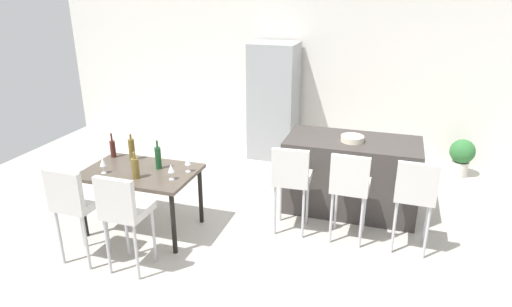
{
  "coord_description": "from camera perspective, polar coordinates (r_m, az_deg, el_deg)",
  "views": [
    {
      "loc": [
        0.83,
        -4.14,
        2.68
      ],
      "look_at": [
        -0.61,
        0.41,
        0.85
      ],
      "focal_mm": 31.14,
      "sensor_mm": 36.0,
      "label": 1
    }
  ],
  "objects": [
    {
      "name": "wine_bottle_right",
      "position": [
        5.55,
        -17.92,
        0.63
      ],
      "size": [
        0.06,
        0.06,
        0.3
      ],
      "color": "#471E19",
      "rests_on": "dining_table"
    },
    {
      "name": "back_wall",
      "position": [
        7.32,
        10.98,
        10.92
      ],
      "size": [
        10.0,
        0.12,
        2.9
      ],
      "primitive_type": "cube",
      "color": "silver",
      "rests_on": "ground_plane"
    },
    {
      "name": "wine_bottle_left",
      "position": [
        5.06,
        -12.46,
        -0.5
      ],
      "size": [
        0.07,
        0.07,
        0.33
      ],
      "color": "#194723",
      "rests_on": "dining_table"
    },
    {
      "name": "wine_glass_middle",
      "position": [
        4.75,
        -10.87,
        -1.92
      ],
      "size": [
        0.07,
        0.07,
        0.17
      ],
      "color": "silver",
      "rests_on": "dining_table"
    },
    {
      "name": "wine_bottle_inner",
      "position": [
        4.87,
        -15.22,
        -1.8
      ],
      "size": [
        0.08,
        0.08,
        0.3
      ],
      "color": "brown",
      "rests_on": "dining_table"
    },
    {
      "name": "fruit_bowl",
      "position": [
        5.41,
        12.27,
        1.87
      ],
      "size": [
        0.27,
        0.27,
        0.07
      ],
      "primitive_type": "cylinder",
      "color": "beige",
      "rests_on": "kitchen_island"
    },
    {
      "name": "dining_chair_near",
      "position": [
        4.72,
        -22.34,
        -5.58
      ],
      "size": [
        0.41,
        0.41,
        1.05
      ],
      "color": "beige",
      "rests_on": "ground_plane"
    },
    {
      "name": "refrigerator",
      "position": [
        7.19,
        2.33,
        6.77
      ],
      "size": [
        0.72,
        0.68,
        1.84
      ],
      "primitive_type": "cube",
      "color": "#939699",
      "rests_on": "ground_plane"
    },
    {
      "name": "dining_table",
      "position": [
        5.13,
        -14.57,
        -2.9
      ],
      "size": [
        1.24,
        0.8,
        0.74
      ],
      "color": "#4C4238",
      "rests_on": "ground_plane"
    },
    {
      "name": "wine_bottle_end",
      "position": [
        5.39,
        -15.67,
        0.54
      ],
      "size": [
        0.07,
        0.07,
        0.32
      ],
      "color": "brown",
      "rests_on": "dining_table"
    },
    {
      "name": "wine_glass_far",
      "position": [
        5.1,
        -19.09,
        -1.1
      ],
      "size": [
        0.07,
        0.07,
        0.17
      ],
      "color": "silver",
      "rests_on": "dining_table"
    },
    {
      "name": "wine_glass_near",
      "position": [
        4.92,
        -8.78,
        -0.97
      ],
      "size": [
        0.07,
        0.07,
        0.17
      ],
      "color": "silver",
      "rests_on": "dining_table"
    },
    {
      "name": "dining_chair_far",
      "position": [
        4.4,
        -16.67,
        -6.77
      ],
      "size": [
        0.4,
        0.4,
        1.05
      ],
      "color": "beige",
      "rests_on": "ground_plane"
    },
    {
      "name": "bar_chair_left",
      "position": [
        4.91,
        4.58,
        -2.92
      ],
      "size": [
        0.42,
        0.42,
        1.05
      ],
      "color": "beige",
      "rests_on": "ground_plane"
    },
    {
      "name": "bar_chair_middle",
      "position": [
        4.82,
        11.99,
        -3.79
      ],
      "size": [
        0.41,
        0.41,
        1.05
      ],
      "color": "beige",
      "rests_on": "ground_plane"
    },
    {
      "name": "potted_plant",
      "position": [
        7.2,
        24.92,
        -0.19
      ],
      "size": [
        0.36,
        0.36,
        0.56
      ],
      "color": "beige",
      "rests_on": "ground_plane"
    },
    {
      "name": "kitchen_island",
      "position": [
        5.64,
        12.06,
        -2.69
      ],
      "size": [
        1.6,
        0.81,
        0.92
      ],
      "primitive_type": "cube",
      "color": "#383330",
      "rests_on": "ground_plane"
    },
    {
      "name": "ground_plane",
      "position": [
        5.0,
        5.37,
        -11.54
      ],
      "size": [
        10.0,
        10.0,
        0.0
      ],
      "primitive_type": "plane",
      "color": "#ADA89E"
    },
    {
      "name": "bar_chair_right",
      "position": [
        4.82,
        19.77,
        -4.63
      ],
      "size": [
        0.41,
        0.41,
        1.05
      ],
      "color": "beige",
      "rests_on": "ground_plane"
    }
  ]
}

